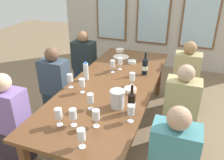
% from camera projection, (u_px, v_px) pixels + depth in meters
% --- Properties ---
extents(ground_plane, '(12.00, 12.00, 0.00)m').
position_uv_depth(ground_plane, '(113.00, 130.00, 3.17)').
color(ground_plane, '#856D51').
extents(back_wall_with_windows, '(4.22, 0.10, 2.90)m').
position_uv_depth(back_wall_with_windows, '(155.00, 0.00, 4.75)').
color(back_wall_with_windows, beige).
rests_on(back_wall_with_windows, ground).
extents(dining_table, '(1.02, 2.63, 0.74)m').
position_uv_depth(dining_table, '(113.00, 87.00, 2.88)').
color(dining_table, brown).
rests_on(dining_table, ground).
extents(white_plate_0, '(0.26, 0.26, 0.01)m').
position_uv_depth(white_plate_0, '(121.00, 57.00, 3.68)').
color(white_plate_0, white).
rests_on(white_plate_0, dining_table).
extents(metal_pitcher, '(0.16, 0.16, 0.19)m').
position_uv_depth(metal_pitcher, '(117.00, 99.00, 2.31)').
color(metal_pitcher, silver).
rests_on(metal_pitcher, dining_table).
extents(wine_bottle_0, '(0.08, 0.08, 0.31)m').
position_uv_depth(wine_bottle_0, '(145.00, 66.00, 3.03)').
color(wine_bottle_0, black).
rests_on(wine_bottle_0, dining_table).
extents(wine_bottle_1, '(0.08, 0.08, 0.30)m').
position_uv_depth(wine_bottle_1, '(131.00, 103.00, 2.21)').
color(wine_bottle_1, black).
rests_on(wine_bottle_1, dining_table).
extents(tasting_bowl_0, '(0.13, 0.13, 0.04)m').
position_uv_depth(tasting_bowl_0, '(132.00, 62.00, 3.44)').
color(tasting_bowl_0, white).
rests_on(tasting_bowl_0, dining_table).
extents(tasting_bowl_1, '(0.14, 0.14, 0.05)m').
position_uv_depth(tasting_bowl_1, '(130.00, 90.00, 2.63)').
color(tasting_bowl_1, white).
rests_on(tasting_bowl_1, dining_table).
extents(tasting_bowl_2, '(0.14, 0.14, 0.04)m').
position_uv_depth(tasting_bowl_2, '(120.00, 50.00, 3.92)').
color(tasting_bowl_2, white).
rests_on(tasting_bowl_2, dining_table).
extents(water_bottle, '(0.06, 0.06, 0.24)m').
position_uv_depth(water_bottle, '(86.00, 71.00, 2.88)').
color(water_bottle, white).
rests_on(water_bottle, dining_table).
extents(wine_glass_0, '(0.07, 0.07, 0.17)m').
position_uv_depth(wine_glass_0, '(96.00, 116.00, 2.01)').
color(wine_glass_0, white).
rests_on(wine_glass_0, dining_table).
extents(wine_glass_1, '(0.07, 0.07, 0.17)m').
position_uv_depth(wine_glass_1, '(120.00, 62.00, 3.17)').
color(wine_glass_1, white).
rests_on(wine_glass_1, dining_table).
extents(wine_glass_2, '(0.07, 0.07, 0.17)m').
position_uv_depth(wine_glass_2, '(113.00, 64.00, 3.09)').
color(wine_glass_2, white).
rests_on(wine_glass_2, dining_table).
extents(wine_glass_3, '(0.07, 0.07, 0.17)m').
position_uv_depth(wine_glass_3, '(90.00, 99.00, 2.26)').
color(wine_glass_3, white).
rests_on(wine_glass_3, dining_table).
extents(wine_glass_4, '(0.07, 0.07, 0.17)m').
position_uv_depth(wine_glass_4, '(73.00, 115.00, 2.02)').
color(wine_glass_4, white).
rests_on(wine_glass_4, dining_table).
extents(wine_glass_5, '(0.07, 0.07, 0.17)m').
position_uv_depth(wine_glass_5, '(58.00, 114.00, 2.03)').
color(wine_glass_5, white).
rests_on(wine_glass_5, dining_table).
extents(wine_glass_6, '(0.07, 0.07, 0.17)m').
position_uv_depth(wine_glass_6, '(82.00, 83.00, 2.57)').
color(wine_glass_6, white).
rests_on(wine_glass_6, dining_table).
extents(wine_glass_7, '(0.07, 0.07, 0.17)m').
position_uv_depth(wine_glass_7, '(131.00, 110.00, 2.07)').
color(wine_glass_7, white).
rests_on(wine_glass_7, dining_table).
extents(wine_glass_8, '(0.07, 0.07, 0.17)m').
position_uv_depth(wine_glass_8, '(132.00, 77.00, 2.72)').
color(wine_glass_8, white).
rests_on(wine_glass_8, dining_table).
extents(wine_glass_9, '(0.07, 0.07, 0.17)m').
position_uv_depth(wine_glass_9, '(81.00, 135.00, 1.77)').
color(wine_glass_9, white).
rests_on(wine_glass_9, dining_table).
extents(wine_glass_10, '(0.07, 0.07, 0.17)m').
position_uv_depth(wine_glass_10, '(70.00, 79.00, 2.69)').
color(wine_glass_10, white).
rests_on(wine_glass_10, dining_table).
extents(seated_person_0, '(0.38, 0.24, 1.11)m').
position_uv_depth(seated_person_0, '(84.00, 64.00, 3.97)').
color(seated_person_0, '#213043').
rests_on(seated_person_0, ground).
extents(seated_person_1, '(0.38, 0.24, 1.11)m').
position_uv_depth(seated_person_1, '(185.00, 79.00, 3.44)').
color(seated_person_1, '#292838').
rests_on(seated_person_1, ground).
extents(seated_person_2, '(0.38, 0.24, 1.11)m').
position_uv_depth(seated_person_2, '(11.00, 123.00, 2.45)').
color(seated_person_2, '#342936').
rests_on(seated_person_2, ground).
extents(seated_person_4, '(0.38, 0.24, 1.11)m').
position_uv_depth(seated_person_4, '(56.00, 87.00, 3.20)').
color(seated_person_4, '#223339').
rests_on(seated_person_4, ground).
extents(seated_person_5, '(0.38, 0.24, 1.11)m').
position_uv_depth(seated_person_5, '(180.00, 111.00, 2.66)').
color(seated_person_5, '#373034').
rests_on(seated_person_5, ground).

